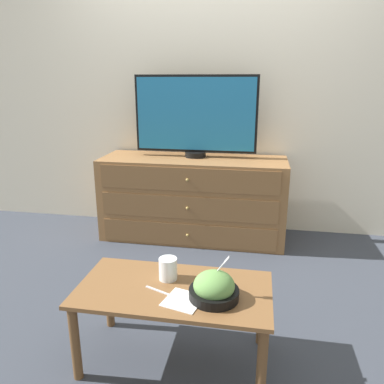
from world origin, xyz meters
TOP-DOWN VIEW (x-y plane):
  - ground_plane at (0.00, 0.00)m, footprint 12.00×12.00m
  - wall_back at (0.00, 0.03)m, footprint 12.00×0.05m
  - dresser at (-0.15, -0.29)m, footprint 1.56×0.55m
  - tv at (-0.14, -0.22)m, footprint 1.03×0.18m
  - coffee_table at (0.03, -1.83)m, footprint 0.91×0.47m
  - takeout_bowl at (0.22, -1.88)m, footprint 0.23×0.23m
  - drink_cup at (-0.02, -1.76)m, footprint 0.09×0.09m
  - napkin at (0.09, -1.93)m, footprint 0.19×0.19m
  - knife at (-0.01, -1.88)m, footprint 0.19×0.09m

SIDE VIEW (x-z plane):
  - ground_plane at x=0.00m, z-range 0.00..0.00m
  - coffee_table at x=0.03m, z-range 0.14..0.54m
  - dresser at x=-0.15m, z-range 0.00..0.70m
  - napkin at x=0.09m, z-range 0.40..0.41m
  - knife at x=-0.01m, z-range 0.40..0.41m
  - drink_cup at x=-0.02m, z-range 0.39..0.50m
  - takeout_bowl at x=0.22m, z-range 0.35..0.55m
  - tv at x=-0.14m, z-range 0.71..1.39m
  - wall_back at x=0.00m, z-range 0.00..2.60m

